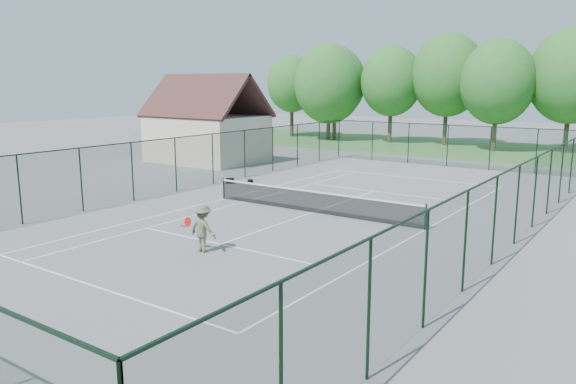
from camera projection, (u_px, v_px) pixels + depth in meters
name	position (u px, v px, depth m)	size (l,w,h in m)	color
ground	(313.00, 213.00, 26.19)	(140.00, 140.00, 0.00)	slate
grass_far	(493.00, 150.00, 50.28)	(80.00, 16.00, 0.01)	#4B843E
court_lines	(313.00, 213.00, 26.19)	(11.05, 23.85, 0.01)	white
tennis_net	(313.00, 201.00, 26.08)	(11.08, 0.08, 1.10)	black
fence_enclosure	(313.00, 180.00, 25.89)	(18.05, 36.05, 3.02)	#1A3920
utility_building	(207.00, 121.00, 42.65)	(8.60, 6.27, 6.63)	beige
tree_line_far	(498.00, 82.00, 49.14)	(39.40, 6.40, 9.70)	#483125
sports_bag_a	(230.00, 181.00, 33.72)	(0.42, 0.25, 0.34)	black
sports_bag_b	(250.00, 181.00, 33.76)	(0.31, 0.19, 0.24)	black
tennis_player	(203.00, 228.00, 19.96)	(1.65, 0.80, 1.72)	#5C6044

